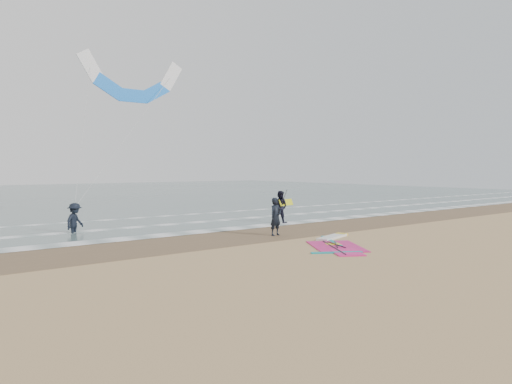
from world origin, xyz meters
TOP-DOWN VIEW (x-y plane):
  - ground at (0.00, 0.00)m, footprint 120.00×120.00m
  - sea_water at (0.00, 48.00)m, footprint 120.00×80.00m
  - wet_sand_band at (0.00, 6.00)m, footprint 120.00×5.00m
  - foam_waterline at (0.00, 10.44)m, footprint 120.00×9.15m
  - windsurf_rig at (0.86, 1.28)m, footprint 4.85×4.59m
  - person_standing at (0.38, 4.89)m, footprint 0.74×0.53m
  - person_walking at (3.87, 8.74)m, footprint 1.08×1.18m
  - person_wading at (-7.37, 11.69)m, footprint 1.40×1.35m
  - held_pole at (0.68, 4.89)m, footprint 0.17×0.86m
  - carried_kiteboard at (4.27, 8.64)m, footprint 1.30×0.51m
  - surf_kite at (-2.62, 15.56)m, footprint 8.25×3.94m

SIDE VIEW (x-z plane):
  - ground at x=0.00m, z-range 0.00..0.00m
  - wet_sand_band at x=0.00m, z-range 0.00..0.01m
  - sea_water at x=0.00m, z-range 0.00..0.02m
  - foam_waterline at x=0.00m, z-range 0.02..0.04m
  - windsurf_rig at x=0.86m, z-range -0.03..0.09m
  - person_standing at x=0.38m, z-range 0.00..1.89m
  - person_wading at x=-7.37m, z-range 0.00..1.92m
  - person_walking at x=3.87m, z-range 0.00..1.97m
  - carried_kiteboard at x=4.27m, z-range 1.05..1.44m
  - held_pole at x=0.68m, z-range 0.47..2.29m
  - surf_kite at x=-2.62m, z-range 4.11..13.28m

